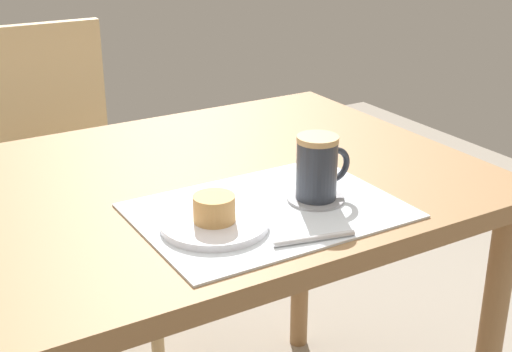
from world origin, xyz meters
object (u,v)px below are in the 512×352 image
Objects in this scene: pastry_plate at (215,224)px; pastry at (214,208)px; wooden_chair at (54,180)px; coffee_mug at (318,167)px; dining_table at (206,220)px.

pastry_plate is 0.03m from pastry.
wooden_chair is at bearing 91.02° from pastry.
pastry_plate is (0.02, -0.92, 0.25)m from wooden_chair.
wooden_chair is 0.95m from pastry_plate.
coffee_mug reaches higher than pastry_plate.
coffee_mug is at bearing 1.25° from pastry_plate.
dining_table is 0.25m from pastry_plate.
pastry reaches higher than dining_table.
wooden_chair reaches higher than pastry.
pastry is at bearing 0.00° from pastry_plate.
coffee_mug reaches higher than dining_table.
pastry is (0.02, -0.92, 0.28)m from wooden_chair.
coffee_mug is (0.11, -0.20, 0.15)m from dining_table.
wooden_chair is at bearing 98.38° from dining_table.
coffee_mug is at bearing 1.25° from pastry.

